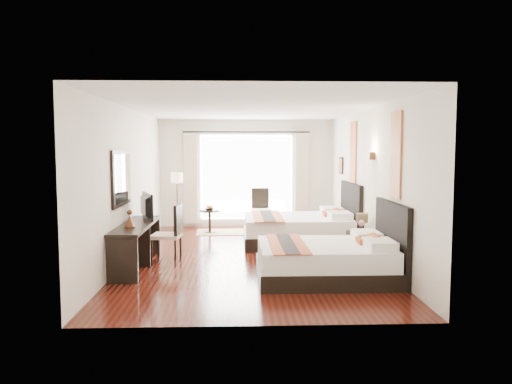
{
  "coord_description": "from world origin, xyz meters",
  "views": [
    {
      "loc": [
        -0.23,
        -9.37,
        2.05
      ],
      "look_at": [
        0.13,
        0.42,
        1.2
      ],
      "focal_mm": 35.0,
      "sensor_mm": 36.0,
      "label": 1
    }
  ],
  "objects_px": {
    "television": "(143,206)",
    "side_table": "(210,221)",
    "desk_chair": "(168,245)",
    "floor_lamp": "(177,182)",
    "window_chair": "(261,216)",
    "bed_near": "(331,259)",
    "console_desk": "(136,246)",
    "bed_far": "(302,228)",
    "table_lamp": "(362,220)",
    "fruit_bowl": "(210,209)",
    "nightstand": "(361,246)",
    "vase": "(361,231)"
  },
  "relations": [
    {
      "from": "floor_lamp",
      "to": "fruit_bowl",
      "type": "height_order",
      "value": "floor_lamp"
    },
    {
      "from": "vase",
      "to": "side_table",
      "type": "height_order",
      "value": "vase"
    },
    {
      "from": "nightstand",
      "to": "desk_chair",
      "type": "relative_size",
      "value": 0.51
    },
    {
      "from": "desk_chair",
      "to": "vase",
      "type": "bearing_deg",
      "value": -174.02
    },
    {
      "from": "side_table",
      "to": "fruit_bowl",
      "type": "height_order",
      "value": "fruit_bowl"
    },
    {
      "from": "bed_near",
      "to": "television",
      "type": "height_order",
      "value": "television"
    },
    {
      "from": "bed_far",
      "to": "fruit_bowl",
      "type": "bearing_deg",
      "value": 143.47
    },
    {
      "from": "desk_chair",
      "to": "floor_lamp",
      "type": "bearing_deg",
      "value": -79.45
    },
    {
      "from": "bed_far",
      "to": "window_chair",
      "type": "relative_size",
      "value": 2.25
    },
    {
      "from": "console_desk",
      "to": "television",
      "type": "distance_m",
      "value": 0.83
    },
    {
      "from": "table_lamp",
      "to": "fruit_bowl",
      "type": "relative_size",
      "value": 1.62
    },
    {
      "from": "television",
      "to": "side_table",
      "type": "height_order",
      "value": "television"
    },
    {
      "from": "floor_lamp",
      "to": "window_chair",
      "type": "distance_m",
      "value": 2.31
    },
    {
      "from": "desk_chair",
      "to": "window_chair",
      "type": "height_order",
      "value": "desk_chair"
    },
    {
      "from": "television",
      "to": "desk_chair",
      "type": "distance_m",
      "value": 0.87
    },
    {
      "from": "television",
      "to": "side_table",
      "type": "distance_m",
      "value": 3.21
    },
    {
      "from": "bed_near",
      "to": "floor_lamp",
      "type": "distance_m",
      "value": 5.76
    },
    {
      "from": "television",
      "to": "fruit_bowl",
      "type": "xyz_separation_m",
      "value": [
        1.06,
        2.94,
        -0.41
      ]
    },
    {
      "from": "table_lamp",
      "to": "vase",
      "type": "xyz_separation_m",
      "value": [
        -0.06,
        -0.21,
        -0.17
      ]
    },
    {
      "from": "bed_near",
      "to": "vase",
      "type": "height_order",
      "value": "bed_near"
    },
    {
      "from": "bed_far",
      "to": "table_lamp",
      "type": "relative_size",
      "value": 6.59
    },
    {
      "from": "side_table",
      "to": "fruit_bowl",
      "type": "xyz_separation_m",
      "value": [
        0.0,
        -0.01,
        0.31
      ]
    },
    {
      "from": "console_desk",
      "to": "fruit_bowl",
      "type": "relative_size",
      "value": 10.08
    },
    {
      "from": "console_desk",
      "to": "floor_lamp",
      "type": "bearing_deg",
      "value": 86.53
    },
    {
      "from": "console_desk",
      "to": "television",
      "type": "bearing_deg",
      "value": 87.92
    },
    {
      "from": "side_table",
      "to": "television",
      "type": "bearing_deg",
      "value": -109.67
    },
    {
      "from": "table_lamp",
      "to": "television",
      "type": "xyz_separation_m",
      "value": [
        -4.04,
        0.07,
        0.26
      ]
    },
    {
      "from": "bed_near",
      "to": "desk_chair",
      "type": "distance_m",
      "value": 2.97
    },
    {
      "from": "nightstand",
      "to": "table_lamp",
      "type": "xyz_separation_m",
      "value": [
        0.04,
        0.1,
        0.48
      ]
    },
    {
      "from": "console_desk",
      "to": "window_chair",
      "type": "bearing_deg",
      "value": 59.89
    },
    {
      "from": "side_table",
      "to": "vase",
      "type": "bearing_deg",
      "value": -47.89
    },
    {
      "from": "bed_near",
      "to": "bed_far",
      "type": "bearing_deg",
      "value": 91.72
    },
    {
      "from": "side_table",
      "to": "window_chair",
      "type": "relative_size",
      "value": 0.54
    },
    {
      "from": "desk_chair",
      "to": "floor_lamp",
      "type": "distance_m",
      "value": 3.76
    },
    {
      "from": "bed_far",
      "to": "window_chair",
      "type": "xyz_separation_m",
      "value": [
        -0.77,
        2.1,
        -0.02
      ]
    },
    {
      "from": "table_lamp",
      "to": "floor_lamp",
      "type": "relative_size",
      "value": 0.24
    },
    {
      "from": "console_desk",
      "to": "fruit_bowl",
      "type": "bearing_deg",
      "value": 72.83
    },
    {
      "from": "nightstand",
      "to": "window_chair",
      "type": "distance_m",
      "value": 4.04
    },
    {
      "from": "bed_near",
      "to": "bed_far",
      "type": "relative_size",
      "value": 0.92
    },
    {
      "from": "nightstand",
      "to": "window_chair",
      "type": "height_order",
      "value": "window_chair"
    },
    {
      "from": "television",
      "to": "floor_lamp",
      "type": "distance_m",
      "value": 3.4
    },
    {
      "from": "bed_near",
      "to": "bed_far",
      "type": "distance_m",
      "value": 2.87
    },
    {
      "from": "desk_chair",
      "to": "window_chair",
      "type": "distance_m",
      "value": 4.21
    },
    {
      "from": "fruit_bowl",
      "to": "console_desk",
      "type": "bearing_deg",
      "value": -107.17
    },
    {
      "from": "bed_far",
      "to": "fruit_bowl",
      "type": "height_order",
      "value": "bed_far"
    },
    {
      "from": "bed_far",
      "to": "window_chair",
      "type": "bearing_deg",
      "value": 110.21
    },
    {
      "from": "vase",
      "to": "desk_chair",
      "type": "xyz_separation_m",
      "value": [
        -3.5,
        0.03,
        -0.24
      ]
    },
    {
      "from": "table_lamp",
      "to": "desk_chair",
      "type": "xyz_separation_m",
      "value": [
        -3.56,
        -0.18,
        -0.42
      ]
    },
    {
      "from": "nightstand",
      "to": "window_chair",
      "type": "bearing_deg",
      "value": 114.27
    },
    {
      "from": "bed_far",
      "to": "console_desk",
      "type": "relative_size",
      "value": 1.06
    }
  ]
}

